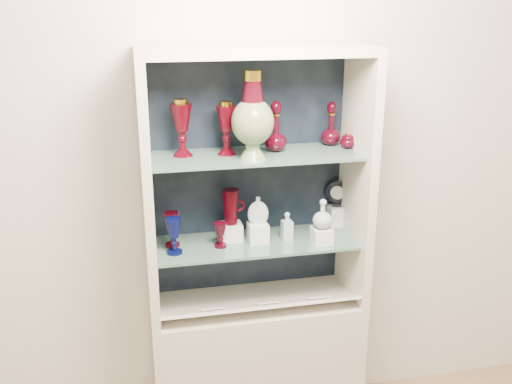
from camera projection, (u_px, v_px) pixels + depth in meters
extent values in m
cube|color=white|center=(246.00, 158.00, 2.74)|extent=(3.50, 0.02, 2.80)
cube|color=beige|center=(256.00, 367.00, 2.85)|extent=(1.00, 0.40, 0.75)
cube|color=black|center=(248.00, 175.00, 2.73)|extent=(0.98, 0.02, 1.15)
cube|color=beige|center=(147.00, 194.00, 2.46)|extent=(0.04, 0.40, 1.15)
cube|color=beige|center=(357.00, 180.00, 2.65)|extent=(0.04, 0.40, 1.15)
cube|color=beige|center=(256.00, 51.00, 2.37)|extent=(1.00, 0.40, 0.04)
cube|color=slate|center=(255.00, 243.00, 2.66)|extent=(0.92, 0.34, 0.01)
cube|color=slate|center=(255.00, 156.00, 2.53)|extent=(0.92, 0.34, 0.01)
cube|color=beige|center=(261.00, 306.00, 2.62)|extent=(0.92, 0.17, 0.09)
cube|color=white|center=(212.00, 309.00, 2.58)|extent=(0.10, 0.06, 0.03)
cube|color=white|center=(267.00, 303.00, 2.63)|extent=(0.10, 0.06, 0.03)
cube|color=white|center=(319.00, 297.00, 2.68)|extent=(0.10, 0.06, 0.03)
cube|color=silver|center=(231.00, 231.00, 2.67)|extent=(0.10, 0.10, 0.08)
cube|color=silver|center=(258.00, 233.00, 2.64)|extent=(0.09, 0.09, 0.09)
cube|color=silver|center=(322.00, 235.00, 2.64)|extent=(0.09, 0.09, 0.07)
cube|color=silver|center=(336.00, 216.00, 2.84)|extent=(0.08, 0.08, 0.10)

